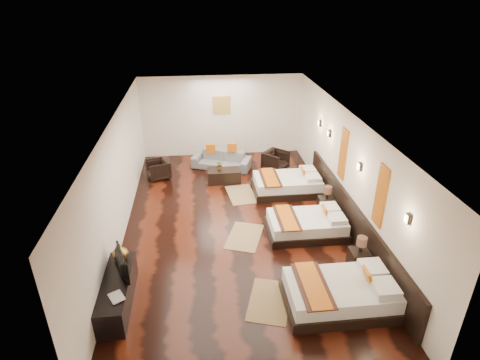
{
  "coord_description": "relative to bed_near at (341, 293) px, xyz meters",
  "views": [
    {
      "loc": [
        -0.83,
        -8.5,
        5.5
      ],
      "look_at": [
        0.15,
        0.33,
        1.1
      ],
      "focal_mm": 29.66,
      "sensor_mm": 36.0,
      "label": 1
    }
  ],
  "objects": [
    {
      "name": "sconce_far",
      "position": [
        1.01,
        4.41,
        1.58
      ],
      "size": [
        0.07,
        0.12,
        0.18
      ],
      "color": "black",
      "rests_on": "right_wall"
    },
    {
      "name": "armchair_left",
      "position": [
        -3.84,
        5.96,
        0.03
      ],
      "size": [
        0.83,
        0.82,
        0.6
      ],
      "primitive_type": "imported",
      "rotation": [
        0.0,
        0.0,
        -1.23
      ],
      "color": "black",
      "rests_on": "floor"
    },
    {
      "name": "armchair_right",
      "position": [
        -0.07,
        6.18,
        0.05
      ],
      "size": [
        0.99,
        0.99,
        0.65
      ],
      "primitive_type": "imported",
      "rotation": [
        0.0,
        0.0,
        0.81
      ],
      "color": "black",
      "rests_on": "floor"
    },
    {
      "name": "floor",
      "position": [
        -1.7,
        3.01,
        -0.27
      ],
      "size": [
        5.5,
        9.5,
        0.01
      ],
      "primitive_type": "cube",
      "color": "black",
      "rests_on": "ground"
    },
    {
      "name": "coffee_table",
      "position": [
        -1.81,
        5.48,
        -0.07
      ],
      "size": [
        1.0,
        0.5,
        0.4
      ],
      "primitive_type": "cube",
      "rotation": [
        0.0,
        0.0,
        0.0
      ],
      "color": "black",
      "rests_on": "floor"
    },
    {
      "name": "back_wall",
      "position": [
        -1.7,
        7.76,
        1.13
      ],
      "size": [
        5.5,
        0.01,
        2.8
      ],
      "primitive_type": "cube",
      "color": "silver",
      "rests_on": "floor"
    },
    {
      "name": "figurine",
      "position": [
        -4.2,
        1.17,
        0.44
      ],
      "size": [
        0.35,
        0.35,
        0.32
      ],
      "primitive_type": "imported",
      "rotation": [
        0.0,
        0.0,
        -0.15
      ],
      "color": "brown",
      "rests_on": "tv_console"
    },
    {
      "name": "sconce_lounge",
      "position": [
        1.01,
        5.31,
        1.58
      ],
      "size": [
        0.07,
        0.12,
        0.18
      ],
      "color": "black",
      "rests_on": "right_wall"
    },
    {
      "name": "bed_near",
      "position": [
        0.0,
        0.0,
        0.0
      ],
      "size": [
        2.07,
        1.3,
        0.79
      ],
      "color": "black",
      "rests_on": "floor"
    },
    {
      "name": "bed_far",
      "position": [
        -0.0,
        4.62,
        -0.01
      ],
      "size": [
        1.96,
        1.23,
        0.75
      ],
      "color": "black",
      "rests_on": "floor"
    },
    {
      "name": "sconce_mid",
      "position": [
        1.01,
        2.21,
        1.58
      ],
      "size": [
        0.07,
        0.12,
        0.18
      ],
      "color": "black",
      "rests_on": "right_wall"
    },
    {
      "name": "nightstand_a",
      "position": [
        0.75,
        1.01,
        0.01
      ],
      "size": [
        0.4,
        0.4,
        0.79
      ],
      "color": "black",
      "rests_on": "floor"
    },
    {
      "name": "table_plant",
      "position": [
        -1.93,
        5.56,
        0.27
      ],
      "size": [
        0.27,
        0.24,
        0.27
      ],
      "primitive_type": "imported",
      "rotation": [
        0.0,
        0.0,
        -0.12
      ],
      "color": "#29531B",
      "rests_on": "coffee_table"
    },
    {
      "name": "bed_mid",
      "position": [
        -0.0,
        2.44,
        -0.03
      ],
      "size": [
        1.88,
        1.18,
        0.72
      ],
      "color": "black",
      "rests_on": "floor"
    },
    {
      "name": "headboard_panel",
      "position": [
        1.01,
        2.21,
        0.18
      ],
      "size": [
        0.08,
        6.6,
        0.9
      ],
      "primitive_type": "cube",
      "color": "black",
      "rests_on": "floor"
    },
    {
      "name": "jute_mat_mid",
      "position": [
        -1.54,
        2.45,
        -0.26
      ],
      "size": [
        1.11,
        1.38,
        0.01
      ],
      "primitive_type": "cube",
      "rotation": [
        0.0,
        0.0,
        -0.34
      ],
      "color": "olive",
      "rests_on": "floor"
    },
    {
      "name": "jute_mat_far",
      "position": [
        -1.37,
        4.59,
        -0.26
      ],
      "size": [
        0.89,
        1.28,
        0.01
      ],
      "primitive_type": "cube",
      "rotation": [
        0.0,
        0.0,
        0.13
      ],
      "color": "olive",
      "rests_on": "floor"
    },
    {
      "name": "tv_console",
      "position": [
        -4.2,
        0.49,
        0.0
      ],
      "size": [
        0.5,
        1.8,
        0.55
      ],
      "primitive_type": "cube",
      "color": "black",
      "rests_on": "floor"
    },
    {
      "name": "orange_panel_b",
      "position": [
        1.03,
        3.31,
        1.43
      ],
      "size": [
        0.04,
        0.4,
        1.3
      ],
      "primitive_type": "cube",
      "color": "#D86014",
      "rests_on": "right_wall"
    },
    {
      "name": "book",
      "position": [
        -4.2,
        -0.02,
        0.29
      ],
      "size": [
        0.35,
        0.38,
        0.03
      ],
      "primitive_type": "imported",
      "rotation": [
        0.0,
        0.0,
        0.51
      ],
      "color": "black",
      "rests_on": "tv_console"
    },
    {
      "name": "left_wall",
      "position": [
        -4.45,
        3.01,
        1.13
      ],
      "size": [
        0.01,
        9.5,
        2.8
      ],
      "primitive_type": "cube",
      "color": "silver",
      "rests_on": "floor"
    },
    {
      "name": "gold_artwork",
      "position": [
        -1.7,
        7.74,
        1.53
      ],
      "size": [
        0.6,
        0.04,
        0.6
      ],
      "primitive_type": "cube",
      "color": "#AD873F",
      "rests_on": "back_wall"
    },
    {
      "name": "nightstand_b",
      "position": [
        0.75,
        3.32,
        0.01
      ],
      "size": [
        0.4,
        0.4,
        0.79
      ],
      "color": "black",
      "rests_on": "floor"
    },
    {
      "name": "sofa",
      "position": [
        -1.81,
        6.53,
        0.01
      ],
      "size": [
        2.04,
        1.39,
        0.55
      ],
      "primitive_type": "imported",
      "rotation": [
        0.0,
        0.0,
        -0.38
      ],
      "color": "slate",
      "rests_on": "floor"
    },
    {
      "name": "right_wall",
      "position": [
        1.05,
        3.01,
        1.13
      ],
      "size": [
        0.01,
        9.5,
        2.8
      ],
      "primitive_type": "cube",
      "color": "silver",
      "rests_on": "floor"
    },
    {
      "name": "tv",
      "position": [
        -4.15,
        0.69,
        0.52
      ],
      "size": [
        0.39,
        0.81,
        0.48
      ],
      "primitive_type": "imported",
      "rotation": [
        0.0,
        0.0,
        1.93
      ],
      "color": "black",
      "rests_on": "tv_console"
    },
    {
      "name": "sconce_near",
      "position": [
        1.01,
        0.01,
        1.58
      ],
      "size": [
        0.07,
        0.12,
        0.18
      ],
      "color": "black",
      "rests_on": "right_wall"
    },
    {
      "name": "jute_mat_near",
      "position": [
        -1.32,
        0.23,
        -0.26
      ],
      "size": [
        1.07,
        1.37,
        0.01
      ],
      "primitive_type": "cube",
      "rotation": [
        0.0,
        0.0,
        -0.3
      ],
      "color": "olive",
      "rests_on": "floor"
    },
    {
      "name": "ceiling",
      "position": [
        -1.7,
        3.01,
        2.53
      ],
      "size": [
        5.5,
        9.5,
        0.01
      ],
      "primitive_type": "cube",
      "color": "white",
      "rests_on": "floor"
    },
    {
      "name": "orange_panel_a",
      "position": [
        1.03,
        1.11,
        1.43
      ],
      "size": [
        0.04,
        0.4,
        1.3
      ],
      "primitive_type": "cube",
      "color": "#D86014",
      "rests_on": "right_wall"
    }
  ]
}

